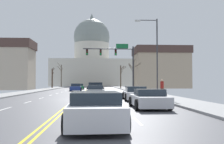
{
  "coord_description": "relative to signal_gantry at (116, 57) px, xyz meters",
  "views": [
    {
      "loc": [
        1.83,
        -24.4,
        1.58
      ],
      "look_at": [
        5.55,
        37.13,
        3.9
      ],
      "focal_mm": 42.3,
      "sensor_mm": 36.0,
      "label": 1
    }
  ],
  "objects": [
    {
      "name": "sedan_oncoming_01",
      "position": [
        -6.55,
        16.01,
        -4.92
      ],
      "size": [
        2.09,
        4.48,
        1.2
      ],
      "color": "#1E7247",
      "rests_on": "ground"
    },
    {
      "name": "signal_gantry",
      "position": [
        0.0,
        0.0,
        0.0
      ],
      "size": [
        7.91,
        0.41,
        7.39
      ],
      "color": "#28282D",
      "rests_on": "ground"
    },
    {
      "name": "sedan_oncoming_00",
      "position": [
        -6.57,
        5.62,
        -4.87
      ],
      "size": [
        2.08,
        4.33,
        1.3
      ],
      "color": "navy",
      "rests_on": "ground"
    },
    {
      "name": "sedan_near_02",
      "position": [
        0.37,
        -17.93,
        -4.91
      ],
      "size": [
        2.14,
        4.63,
        1.2
      ],
      "color": "silver",
      "rests_on": "ground"
    },
    {
      "name": "sedan_near_03",
      "position": [
        0.15,
        -24.93,
        -4.93
      ],
      "size": [
        2.06,
        4.34,
        1.15
      ],
      "color": "silver",
      "rests_on": "ground"
    },
    {
      "name": "pickup_truck_near_00",
      "position": [
        -3.11,
        -3.36,
        -4.78
      ],
      "size": [
        2.37,
        5.39,
        1.52
      ],
      "color": "black",
      "rests_on": "ground"
    },
    {
      "name": "street_lamp_right",
      "position": [
        3.02,
        -13.62,
        -0.56
      ],
      "size": [
        2.4,
        0.24,
        8.06
      ],
      "color": "#333338",
      "rests_on": "ground"
    },
    {
      "name": "bare_tree_01",
      "position": [
        -13.23,
        37.04,
        -1.84
      ],
      "size": [
        1.74,
        0.75,
        7.13
      ],
      "color": "brown",
      "rests_on": "ground"
    },
    {
      "name": "sedan_near_01",
      "position": [
        -3.11,
        -10.88,
        -4.91
      ],
      "size": [
        2.07,
        4.48,
        1.23
      ],
      "color": "#9EA3A8",
      "rests_on": "ground"
    },
    {
      "name": "sedan_near_04",
      "position": [
        -3.07,
        -31.36,
        -4.88
      ],
      "size": [
        2.15,
        4.46,
        1.24
      ],
      "color": "silver",
      "rests_on": "ground"
    },
    {
      "name": "bare_tree_02",
      "position": [
        3.06,
        23.66,
        -2.37
      ],
      "size": [
        1.54,
        2.18,
        5.48
      ],
      "color": "#4C3D2D",
      "rests_on": "ground"
    },
    {
      "name": "capitol_building",
      "position": [
        -4.86,
        67.54,
        4.61
      ],
      "size": [
        30.94,
        23.98,
        29.87
      ],
      "color": "beige",
      "rests_on": "ground"
    },
    {
      "name": "bare_tree_03",
      "position": [
        -13.83,
        25.03,
        -2.83
      ],
      "size": [
        0.71,
        2.62,
        4.97
      ],
      "color": "#423328",
      "rests_on": "ground"
    },
    {
      "name": "ground",
      "position": [
        -4.86,
        -16.33,
        -5.46
      ],
      "size": [
        20.0,
        180.0,
        0.2
      ],
      "color": "#4B4B50"
    },
    {
      "name": "bicycle_parked",
      "position": [
        2.95,
        -17.76,
        -4.99
      ],
      "size": [
        0.12,
        1.77,
        0.85
      ],
      "color": "black",
      "rests_on": "ground"
    },
    {
      "name": "flank_building_01",
      "position": [
        13.43,
        25.65,
        -0.22
      ],
      "size": [
        13.54,
        9.9,
        10.4
      ],
      "color": "tan",
      "rests_on": "ground"
    },
    {
      "name": "pedestrian_00",
      "position": [
        3.54,
        -14.79,
        -4.38
      ],
      "size": [
        0.35,
        0.34,
        1.72
      ],
      "color": "#4C4238",
      "rests_on": "ground"
    },
    {
      "name": "bare_tree_00",
      "position": [
        3.77,
        6.81,
        -2.43
      ],
      "size": [
        2.54,
        1.4,
        5.74
      ],
      "color": "brown",
      "rests_on": "ground"
    }
  ]
}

